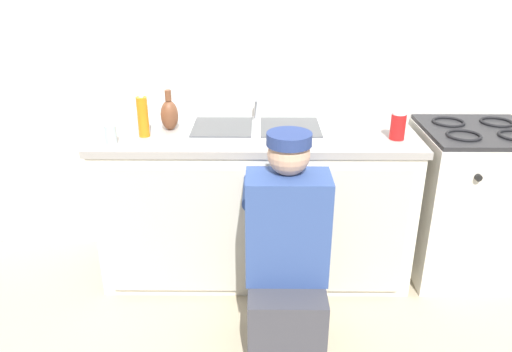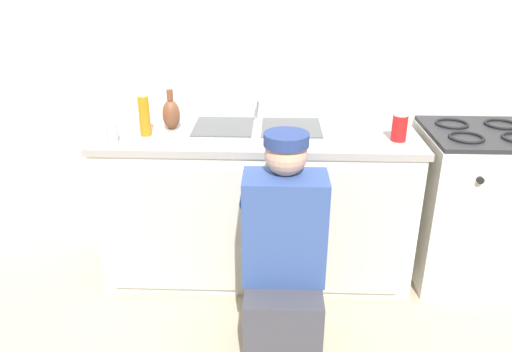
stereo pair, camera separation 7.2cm
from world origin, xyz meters
name	(u,v)px [view 1 (the left image)]	position (x,y,z in m)	size (l,w,h in m)	color
ground_plane	(256,296)	(0.00, 0.00, 0.00)	(12.00, 12.00, 0.00)	tan
back_wall	(257,57)	(0.00, 0.65, 1.25)	(6.00, 0.10, 2.50)	silver
counter_cabinet	(256,207)	(0.00, 0.29, 0.43)	(1.76, 0.62, 0.85)	silver
countertop	(256,136)	(0.00, 0.30, 0.87)	(1.80, 0.62, 0.04)	#9E9993
sink_double_basin	(256,129)	(0.00, 0.30, 0.91)	(0.80, 0.44, 0.19)	silver
stove_range	(467,202)	(1.26, 0.30, 0.46)	(0.62, 0.62, 0.93)	silver
plumber_person	(286,267)	(0.15, -0.39, 0.46)	(0.42, 0.61, 1.10)	#3F3F47
soap_bottle_orange	(143,116)	(-0.62, 0.24, 1.01)	(0.06, 0.06, 0.25)	orange
soda_cup_red	(398,126)	(0.76, 0.20, 0.97)	(0.08, 0.08, 0.15)	red
water_glass	(111,134)	(-0.77, 0.12, 0.94)	(0.06, 0.06, 0.10)	#ADC6CC
vase_decorative	(169,114)	(-0.49, 0.35, 0.98)	(0.10, 0.10, 0.23)	brown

